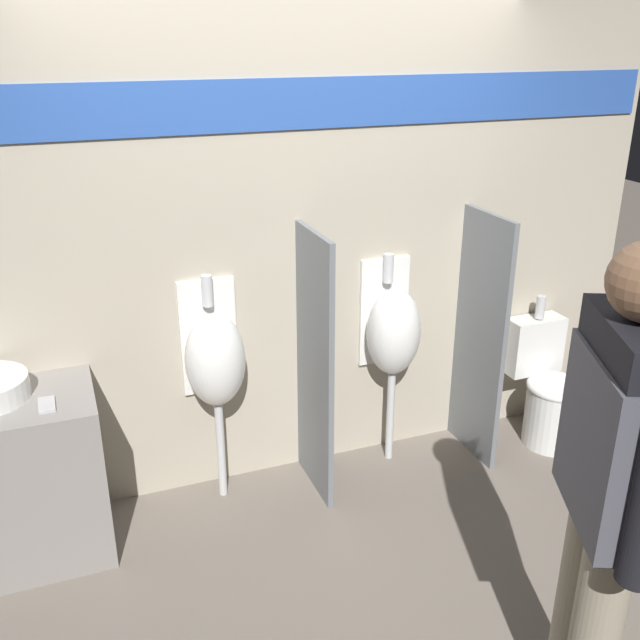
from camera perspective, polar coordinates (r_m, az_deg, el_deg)
The scene contains 9 objects.
ground_plane at distance 3.81m, azimuth 0.95°, elevation -15.72°, with size 16.00×16.00×0.00m, color #70665B.
display_wall at distance 3.70m, azimuth -2.41°, elevation 6.83°, with size 4.26×0.07×2.70m.
cell_phone at distance 3.35m, azimuth -21.02°, elevation -6.35°, with size 0.07×0.14×0.01m.
divider_near_counter at distance 3.70m, azimuth -0.43°, elevation -3.73°, with size 0.03×0.47×1.44m.
divider_mid at distance 4.13m, azimuth 12.65°, elevation -1.46°, with size 0.03×0.47×1.44m.
urinal_near_counter at distance 3.63m, azimuth -8.42°, elevation -3.12°, with size 0.31×0.28×1.22m.
urinal_far at distance 3.94m, azimuth 5.84°, elevation -0.91°, with size 0.31×0.28×1.22m.
toilet at distance 4.55m, azimuth 17.81°, elevation -5.56°, with size 0.37×0.53×0.87m.
person_in_vest at distance 2.46m, azimuth 22.43°, elevation -11.37°, with size 0.40×0.59×1.81m.
Camera 1 is at (-1.14, -2.78, 2.34)m, focal length 40.00 mm.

